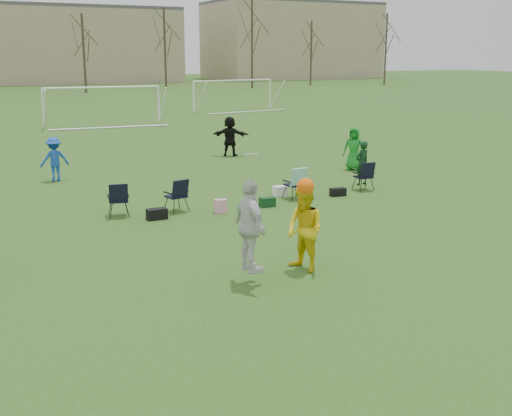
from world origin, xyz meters
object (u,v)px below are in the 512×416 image
fielder_black (230,136)px  goal_mid (102,95)px  fielder_blue (54,159)px  goal_right (233,86)px  center_contest (281,227)px  fielder_green_far (354,149)px

fielder_black → goal_mid: size_ratio=0.24×
fielder_blue → fielder_black: size_ratio=0.89×
fielder_blue → fielder_black: 8.42m
goal_mid → goal_right: bearing=30.6°
fielder_black → goal_mid: 15.37m
center_contest → goal_mid: bearing=82.7°
fielder_green_far → goal_right: 27.63m
fielder_black → center_contest: size_ratio=0.67×
goal_right → fielder_black: bearing=-123.4°
center_contest → goal_mid: (3.89, 30.28, 0.87)m
goal_mid → fielder_black: bearing=-78.8°
fielder_green_far → center_contest: bearing=-83.6°
center_contest → fielder_green_far: bearing=48.0°
fielder_blue → center_contest: 12.85m
fielder_blue → goal_mid: (6.14, 17.64, 1.13)m
goal_mid → goal_right: size_ratio=1.01×
goal_mid → center_contest: bearing=-93.3°
fielder_blue → fielder_black: fielder_black is taller
fielder_blue → goal_mid: bearing=-111.6°
fielder_blue → goal_mid: 18.71m
fielder_green_far → goal_right: size_ratio=0.23×
fielder_blue → goal_right: (18.14, 23.64, 1.13)m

